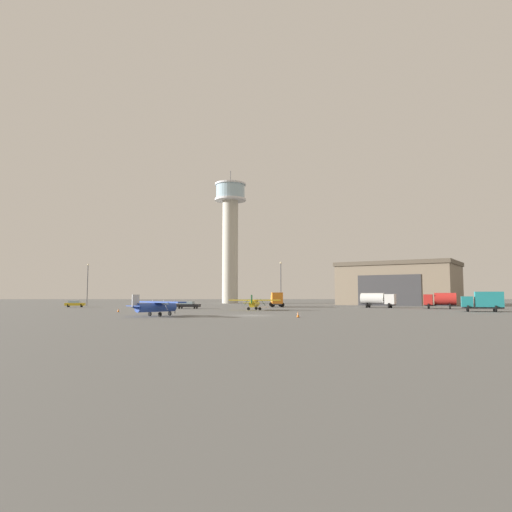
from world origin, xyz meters
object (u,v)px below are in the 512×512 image
(airplane_blue, at_px, (156,306))
(truck_fuel_tanker_white, at_px, (378,299))
(truck_box_teal, at_px, (484,301))
(truck_box_orange, at_px, (277,299))
(light_post_east, at_px, (281,280))
(traffic_cone_near_right, at_px, (298,315))
(traffic_cone_near_left, at_px, (118,310))
(airplane_yellow, at_px, (254,303))
(car_black, at_px, (188,305))
(light_post_west, at_px, (88,281))
(car_yellow, at_px, (75,304))
(control_tower, at_px, (230,229))
(truck_fuel_tanker_red, at_px, (440,300))

(airplane_blue, relative_size, truck_fuel_tanker_white, 1.10)
(truck_box_teal, distance_m, truck_fuel_tanker_white, 23.66)
(truck_box_teal, height_order, truck_box_orange, truck_box_teal)
(light_post_east, xyz_separation_m, traffic_cone_near_right, (-1.77, -52.40, -5.60))
(truck_box_teal, relative_size, traffic_cone_near_left, 11.46)
(airplane_yellow, xyz_separation_m, car_black, (-12.39, 8.67, -0.47))
(light_post_west, relative_size, traffic_cone_near_left, 17.91)
(car_yellow, distance_m, traffic_cone_near_left, 32.27)
(truck_box_teal, distance_m, traffic_cone_near_left, 56.44)
(truck_box_teal, bearing_deg, light_post_west, -5.25)
(truck_box_teal, distance_m, light_post_west, 84.61)
(control_tower, xyz_separation_m, light_post_east, (12.96, -32.46, -16.41))
(traffic_cone_near_right, bearing_deg, airplane_blue, 168.92)
(control_tower, bearing_deg, truck_box_teal, -57.98)
(truck_fuel_tanker_red, height_order, traffic_cone_near_left, truck_fuel_tanker_red)
(control_tower, bearing_deg, light_post_west, -139.48)
(car_yellow, bearing_deg, light_post_west, 86.50)
(airplane_yellow, distance_m, car_yellow, 42.64)
(truck_fuel_tanker_white, relative_size, light_post_east, 0.69)
(control_tower, bearing_deg, truck_box_orange, -73.91)
(truck_box_orange, relative_size, car_yellow, 1.58)
(airplane_blue, height_order, car_black, airplane_blue)
(airplane_blue, distance_m, light_post_west, 59.99)
(car_yellow, bearing_deg, truck_box_teal, -31.56)
(truck_fuel_tanker_red, bearing_deg, truck_box_teal, 117.29)
(truck_box_teal, bearing_deg, car_yellow, 2.02)
(control_tower, height_order, truck_fuel_tanker_white, control_tower)
(truck_fuel_tanker_red, xyz_separation_m, traffic_cone_near_left, (-55.58, -14.55, -1.39))
(control_tower, height_order, airplane_blue, control_tower)
(airplane_blue, distance_m, truck_box_orange, 45.05)
(light_post_west, bearing_deg, truck_fuel_tanker_white, -15.65)
(truck_fuel_tanker_red, xyz_separation_m, light_post_east, (-28.25, 20.60, 4.27))
(truck_fuel_tanker_red, xyz_separation_m, light_post_west, (-74.05, 24.99, 4.18))
(car_black, relative_size, light_post_west, 0.47)
(truck_fuel_tanker_white, height_order, car_yellow, truck_fuel_tanker_white)
(light_post_west, bearing_deg, airplane_yellow, -39.12)
(airplane_yellow, relative_size, truck_fuel_tanker_white, 1.27)
(truck_box_orange, distance_m, car_black, 20.85)
(light_post_west, distance_m, traffic_cone_near_left, 43.99)
(airplane_yellow, distance_m, light_post_west, 50.87)
(truck_box_teal, relative_size, light_post_east, 0.63)
(airplane_blue, height_order, light_post_east, light_post_east)
(airplane_yellow, xyz_separation_m, truck_box_teal, (35.57, -7.21, 0.48))
(airplane_blue, distance_m, traffic_cone_near_left, 16.28)
(car_black, bearing_deg, airplane_yellow, -25.51)
(truck_fuel_tanker_white, height_order, traffic_cone_near_left, truck_fuel_tanker_white)
(airplane_yellow, relative_size, light_post_east, 0.87)
(airplane_blue, xyz_separation_m, truck_box_orange, (17.48, 41.51, 0.45))
(car_black, bearing_deg, traffic_cone_near_right, -53.47)
(traffic_cone_near_left, bearing_deg, light_post_east, 52.13)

